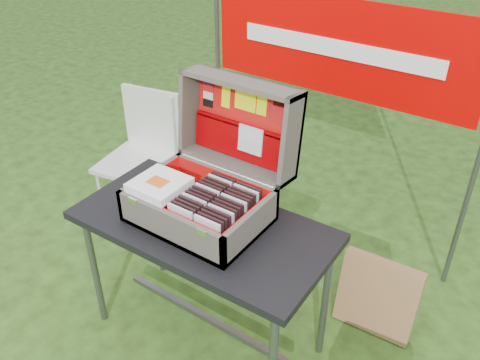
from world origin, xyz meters
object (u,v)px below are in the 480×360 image
Objects in this scene: suitcase at (205,161)px; chair at (135,165)px; table at (206,282)px; cardboard_box at (377,296)px.

chair is (-0.98, 0.46, -0.58)m from suitcase.
table is at bearing -69.27° from suitcase.
chair is 1.74m from cardboard_box.
table is 2.02× the size of suitcase.
suitcase is 1.22m from cardboard_box.
table is 2.77× the size of cardboard_box.
chair is at bearing 150.87° from table.
cardboard_box is (0.74, 0.50, -0.83)m from suitcase.
chair is 2.13× the size of cardboard_box.
table is 0.68m from suitcase.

